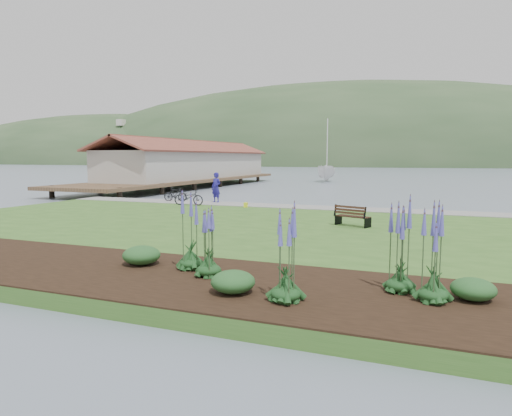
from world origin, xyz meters
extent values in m
plane|color=slate|center=(0.00, 0.00, 0.00)|extent=(600.00, 600.00, 0.00)
cube|color=#335E21|center=(0.00, -2.00, 0.20)|extent=(34.00, 20.00, 0.40)
cube|color=gray|center=(0.00, 6.90, 0.42)|extent=(34.00, 2.20, 0.03)
cube|color=black|center=(3.00, -9.80, 0.42)|extent=(24.00, 4.40, 0.04)
cube|color=#4C3826|center=(-20.00, 26.00, 0.85)|extent=(8.00, 36.00, 0.30)
cube|color=#B2ADA3|center=(-20.00, 28.00, 2.50)|extent=(6.40, 28.00, 3.00)
cube|color=black|center=(3.44, 0.38, 0.82)|extent=(1.59, 1.03, 0.05)
cube|color=black|center=(3.33, 0.12, 1.10)|extent=(1.45, 0.68, 0.47)
cube|color=black|center=(2.76, 0.64, 0.61)|extent=(0.24, 0.50, 0.41)
cube|color=black|center=(4.12, 0.11, 0.61)|extent=(0.24, 0.50, 0.41)
imported|color=navy|center=(-6.74, 7.50, 1.57)|extent=(0.99, 0.81, 2.33)
imported|color=black|center=(-7.58, 5.38, 0.90)|extent=(0.87, 1.99, 1.01)
imported|color=black|center=(-9.67, 7.20, 0.88)|extent=(0.80, 1.66, 0.96)
imported|color=silver|center=(-7.49, 43.26, 0.00)|extent=(11.82, 11.99, 27.65)
cube|color=yellow|center=(-3.80, 5.56, 0.54)|extent=(0.19, 0.28, 0.29)
ellipsoid|color=#153918|center=(3.98, -10.74, 0.59)|extent=(0.62, 0.62, 0.31)
cone|color=#44439D|center=(3.98, -10.74, 1.70)|extent=(0.40, 0.40, 1.91)
ellipsoid|color=#153918|center=(6.10, -9.19, 0.59)|extent=(0.62, 0.62, 0.31)
cone|color=#44439D|center=(6.10, -9.19, 1.78)|extent=(0.40, 0.40, 2.05)
ellipsoid|color=#153918|center=(6.77, -9.66, 0.59)|extent=(0.62, 0.62, 0.31)
cone|color=#44439D|center=(6.77, -9.66, 1.68)|extent=(0.40, 0.40, 1.87)
ellipsoid|color=#153918|center=(1.60, -9.56, 0.59)|extent=(0.62, 0.62, 0.31)
cone|color=#44439D|center=(1.60, -9.56, 1.62)|extent=(0.40, 0.40, 1.74)
ellipsoid|color=#153918|center=(0.82, -9.06, 0.59)|extent=(0.62, 0.62, 0.31)
cone|color=#44439D|center=(0.82, -9.06, 1.77)|extent=(0.32, 0.32, 2.04)
ellipsoid|color=#1E4C21|center=(-0.70, -9.12, 0.70)|extent=(1.03, 1.03, 0.51)
ellipsoid|color=#1E4C21|center=(2.73, -10.60, 0.68)|extent=(0.97, 0.97, 0.48)
ellipsoid|color=#1E4C21|center=(7.54, -9.23, 0.67)|extent=(0.90, 0.90, 0.45)
camera|label=1|loc=(6.75, -19.38, 3.36)|focal=32.00mm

